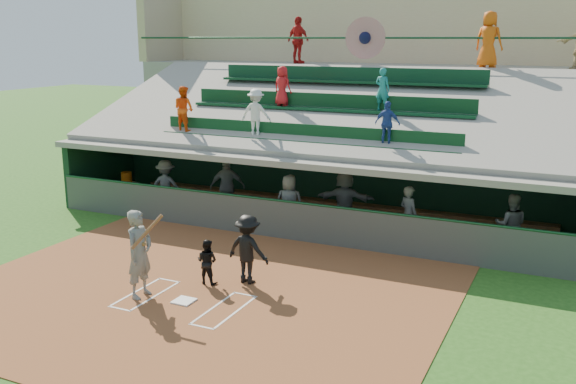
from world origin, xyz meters
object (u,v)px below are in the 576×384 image
at_px(batter_at_plate, 140,254).
at_px(white_table, 128,192).
at_px(home_plate, 184,301).
at_px(water_cooler, 127,177).
at_px(catcher, 207,261).

bearing_deg(batter_at_plate, white_table, 130.65).
bearing_deg(white_table, batter_at_plate, -29.33).
bearing_deg(batter_at_plate, home_plate, 7.58).
xyz_separation_m(white_table, water_cooler, (-0.01, 0.00, 0.51)).
distance_m(white_table, water_cooler, 0.51).
bearing_deg(white_table, catcher, -19.06).
distance_m(home_plate, white_table, 9.42).
distance_m(home_plate, water_cooler, 9.46).
bearing_deg(white_table, home_plate, -24.05).
distance_m(home_plate, batter_at_plate, 1.42).
xyz_separation_m(batter_at_plate, catcher, (0.91, 1.28, -0.46)).
xyz_separation_m(catcher, water_cooler, (-6.66, 5.41, 0.32)).
relative_size(batter_at_plate, catcher, 1.85).
relative_size(white_table, water_cooler, 2.00).
relative_size(catcher, water_cooler, 2.87).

